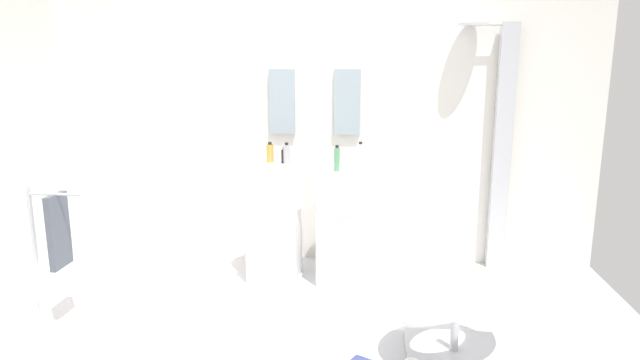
{
  "coord_description": "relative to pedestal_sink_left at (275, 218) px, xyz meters",
  "views": [
    {
      "loc": [
        0.52,
        -3.14,
        1.76
      ],
      "look_at": [
        0.15,
        0.55,
        0.95
      ],
      "focal_mm": 31.08,
      "sensor_mm": 36.0,
      "label": 1
    }
  ],
  "objects": [
    {
      "name": "soap_bottle_green",
      "position": [
        0.52,
        -0.16,
        0.52
      ],
      "size": [
        0.04,
        0.04,
        0.2
      ],
      "color": "#59996B",
      "rests_on": "pedestal_sink_right"
    },
    {
      "name": "soap_bottle_white",
      "position": [
        0.69,
        0.1,
        0.52
      ],
      "size": [
        0.05,
        0.05,
        0.19
      ],
      "color": "white",
      "rests_on": "pedestal_sink_right"
    },
    {
      "name": "towel_rack",
      "position": [
        -1.3,
        -0.96,
        0.13
      ],
      "size": [
        0.37,
        0.22,
        0.95
      ],
      "color": "#B7BABF",
      "rests_on": "ground_plane"
    },
    {
      "name": "lounge_chair",
      "position": [
        1.29,
        -1.19,
        -0.15
      ],
      "size": [
        1.1,
        1.1,
        0.65
      ],
      "color": "#B7BABF",
      "rests_on": "ground_plane"
    },
    {
      "name": "soap_bottle_black",
      "position": [
        0.06,
        0.14,
        0.49
      ],
      "size": [
        0.05,
        0.05,
        0.13
      ],
      "color": "black",
      "rests_on": "pedestal_sink_left"
    },
    {
      "name": "rear_partition",
      "position": [
        0.28,
        0.52,
        0.8
      ],
      "size": [
        4.8,
        0.1,
        2.6
      ],
      "primitive_type": "cube",
      "color": "silver",
      "rests_on": "ground_plane"
    },
    {
      "name": "vanity_mirror_left",
      "position": [
        -0.0,
        0.45,
        0.9
      ],
      "size": [
        0.22,
        0.03,
        0.55
      ],
      "primitive_type": "cube",
      "color": "#8C9EA8"
    },
    {
      "name": "shower_column",
      "position": [
        1.84,
        0.4,
        0.58
      ],
      "size": [
        0.49,
        0.24,
        2.05
      ],
      "color": "#B7BABF",
      "rests_on": "ground_plane"
    },
    {
      "name": "pedestal_sink_left",
      "position": [
        0.0,
        0.0,
        0.0
      ],
      "size": [
        0.47,
        0.47,
        1.03
      ],
      "color": "white",
      "rests_on": "ground_plane"
    },
    {
      "name": "ground_plane",
      "position": [
        0.28,
        -1.13,
        -0.52
      ],
      "size": [
        4.8,
        3.6,
        0.04
      ],
      "primitive_type": "cube",
      "color": "silver"
    },
    {
      "name": "soap_bottle_amber",
      "position": [
        -0.06,
        0.16,
        0.51
      ],
      "size": [
        0.06,
        0.06,
        0.17
      ],
      "color": "#C68C38",
      "rests_on": "pedestal_sink_left"
    },
    {
      "name": "pedestal_sink_right",
      "position": [
        0.56,
        0.0,
        0.0
      ],
      "size": [
        0.47,
        0.47,
        1.03
      ],
      "color": "white",
      "rests_on": "ground_plane"
    },
    {
      "name": "soap_bottle_grey",
      "position": [
        0.09,
        0.1,
        0.51
      ],
      "size": [
        0.05,
        0.05,
        0.17
      ],
      "color": "#99999E",
      "rests_on": "pedestal_sink_left"
    },
    {
      "name": "vanity_mirror_right",
      "position": [
        0.56,
        0.45,
        0.9
      ],
      "size": [
        0.22,
        0.03,
        0.55
      ],
      "primitive_type": "cube",
      "color": "#8C9EA8"
    }
  ]
}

